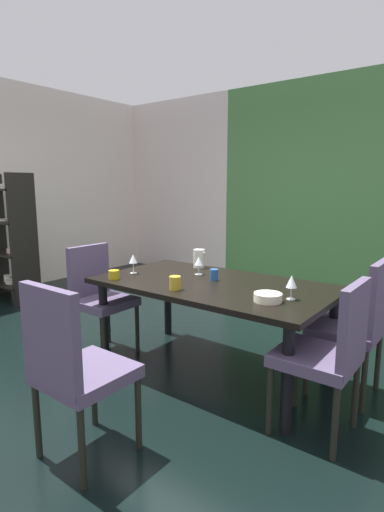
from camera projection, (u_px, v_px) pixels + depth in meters
The scene contains 17 objects.
ground_plane at pixel (146, 354), 3.51m from camera, with size 6.30×6.09×0.02m, color black.
back_panel_interior at pixel (177, 187), 6.86m from camera, with size 2.10×0.10×2.86m, color silver.
garden_window_panel at pixel (371, 187), 4.98m from camera, with size 4.20×0.10×2.86m, color #4A8044.
dining_table at pixel (213, 292), 3.07m from camera, with size 1.81×1.01×0.72m.
chair_right_near at pixel (329, 350), 2.27m from camera, with size 0.44×0.44×0.94m.
chair_head_near at pixel (73, 364), 2.05m from camera, with size 0.44×0.44×0.98m.
chair_right_far at pixel (358, 321), 2.71m from camera, with size 0.44×0.44×0.97m.
chair_left_near at pixel (99, 293), 3.46m from camera, with size 0.45×0.44×0.94m.
display_shelf at pixel (8, 238), 5.07m from camera, with size 0.81×0.35×1.61m.
wine_glass_south at pixel (199, 262), 3.30m from camera, with size 0.07×0.07×0.15m.
wine_glass_near_shelf at pixel (292, 282), 2.58m from camera, with size 0.07×0.07×0.16m.
wine_glass_corner at pixel (133, 259), 3.35m from camera, with size 0.07×0.07×0.16m.
serving_bowl_left at pixel (268, 297), 2.55m from camera, with size 0.18×0.18×0.05m, color #ECEAC6.
cup_near_window at pixel (175, 283), 2.83m from camera, with size 0.08×0.08×0.10m, color gold.
cup_rear at pixel (214, 275), 3.12m from camera, with size 0.06×0.06×0.09m, color #245197.
cup_north at pixel (114, 275), 3.16m from camera, with size 0.08×0.08×0.07m, color #AD9717.
pitcher_west at pixel (199, 258), 3.60m from camera, with size 0.12×0.10×0.17m.
Camera 1 is at (2.33, -2.39, 1.45)m, focal length 28.00 mm.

